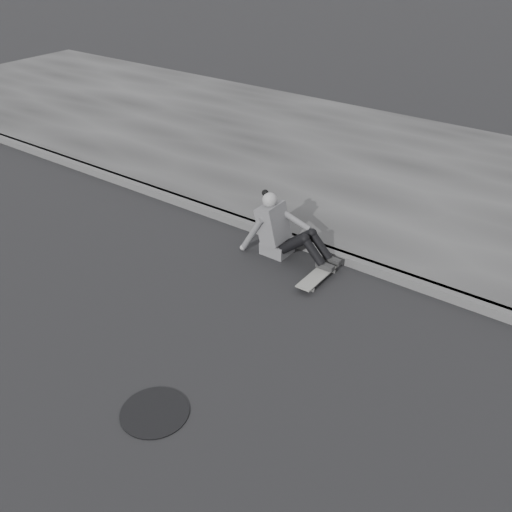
{
  "coord_description": "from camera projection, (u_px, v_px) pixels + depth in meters",
  "views": [
    {
      "loc": [
        4.13,
        -3.31,
        4.03
      ],
      "look_at": [
        0.74,
        1.35,
        0.5
      ],
      "focal_mm": 40.0,
      "sensor_mm": 36.0,
      "label": 1
    }
  ],
  "objects": [
    {
      "name": "ground",
      "position": [
        133.0,
        324.0,
        6.46
      ],
      "size": [
        80.0,
        80.0,
        0.0
      ],
      "primitive_type": "plane",
      "color": "black",
      "rests_on": "ground"
    },
    {
      "name": "curb",
      "position": [
        264.0,
        230.0,
        8.21
      ],
      "size": [
        24.0,
        0.16,
        0.12
      ],
      "primitive_type": "cube",
      "color": "#484848",
      "rests_on": "ground"
    },
    {
      "name": "sidewalk",
      "position": [
        361.0,
        165.0,
        10.29
      ],
      "size": [
        24.0,
        6.0,
        0.12
      ],
      "primitive_type": "cube",
      "color": "#343434",
      "rests_on": "ground"
    },
    {
      "name": "manhole",
      "position": [
        155.0,
        412.0,
        5.32
      ],
      "size": [
        0.65,
        0.65,
        0.01
      ],
      "primitive_type": "cylinder",
      "color": "black",
      "rests_on": "ground"
    },
    {
      "name": "skateboard",
      "position": [
        318.0,
        275.0,
        7.18
      ],
      "size": [
        0.2,
        0.78,
        0.09
      ],
      "color": "#9C9C97",
      "rests_on": "ground"
    },
    {
      "name": "seated_woman",
      "position": [
        281.0,
        231.0,
        7.57
      ],
      "size": [
        1.38,
        0.46,
        0.88
      ],
      "color": "#535355",
      "rests_on": "ground"
    }
  ]
}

